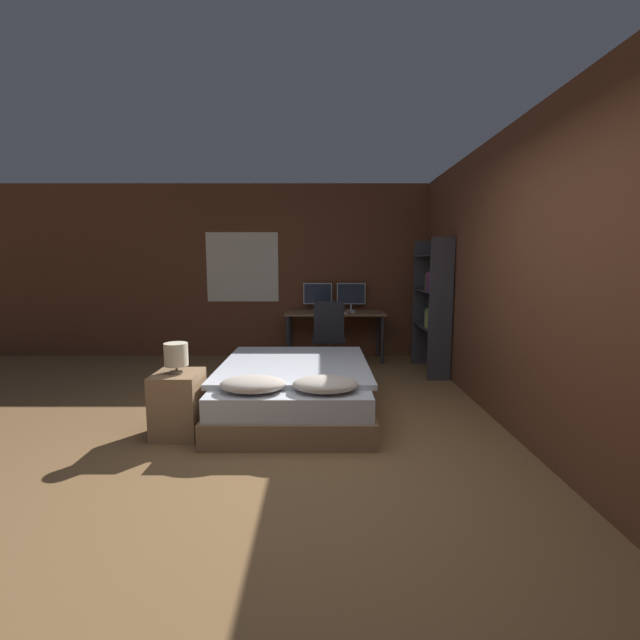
% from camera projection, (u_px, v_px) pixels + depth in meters
% --- Properties ---
extents(ground_plane, '(20.00, 20.00, 0.00)m').
position_uv_depth(ground_plane, '(307.00, 472.00, 3.07)').
color(ground_plane, brown).
extents(wall_back, '(12.00, 0.08, 2.70)m').
position_uv_depth(wall_back, '(314.00, 272.00, 6.76)').
color(wall_back, brown).
rests_on(wall_back, ground_plane).
extents(wall_side_right, '(0.06, 12.00, 2.70)m').
position_uv_depth(wall_side_right, '(488.00, 276.00, 4.37)').
color(wall_side_right, brown).
rests_on(wall_side_right, ground_plane).
extents(bed, '(1.48, 1.96, 0.55)m').
position_uv_depth(bed, '(296.00, 388.00, 4.29)').
color(bed, '#846647').
rests_on(bed, ground_plane).
extents(nightstand, '(0.39, 0.43, 0.55)m').
position_uv_depth(nightstand, '(180.00, 404.00, 3.71)').
color(nightstand, '#997551').
rests_on(nightstand, ground_plane).
extents(bedside_lamp, '(0.20, 0.20, 0.26)m').
position_uv_depth(bedside_lamp, '(177.00, 355.00, 3.66)').
color(bedside_lamp, gray).
rests_on(bedside_lamp, nightstand).
extents(desk, '(1.49, 0.60, 0.75)m').
position_uv_depth(desk, '(336.00, 318.00, 6.49)').
color(desk, '#846042').
rests_on(desk, ground_plane).
extents(monitor_left, '(0.45, 0.16, 0.43)m').
position_uv_depth(monitor_left, '(319.00, 295.00, 6.64)').
color(monitor_left, '#B7B7BC').
rests_on(monitor_left, desk).
extents(monitor_right, '(0.45, 0.16, 0.43)m').
position_uv_depth(monitor_right, '(352.00, 295.00, 6.64)').
color(monitor_right, '#B7B7BC').
rests_on(monitor_right, desk).
extents(keyboard, '(0.35, 0.13, 0.02)m').
position_uv_depth(keyboard, '(337.00, 313.00, 6.28)').
color(keyboard, '#B7B7BC').
rests_on(keyboard, desk).
extents(computer_mouse, '(0.07, 0.05, 0.04)m').
position_uv_depth(computer_mouse, '(354.00, 312.00, 6.28)').
color(computer_mouse, '#B7B7BC').
rests_on(computer_mouse, desk).
extents(office_chair, '(0.52, 0.52, 0.98)m').
position_uv_depth(office_chair, '(330.00, 343.00, 5.85)').
color(office_chair, black).
rests_on(office_chair, ground_plane).
extents(bookshelf, '(0.30, 0.94, 1.80)m').
position_uv_depth(bookshelf, '(435.00, 300.00, 5.66)').
color(bookshelf, '#333338').
rests_on(bookshelf, ground_plane).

